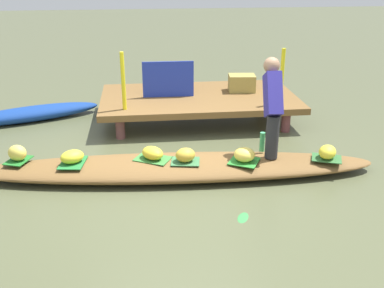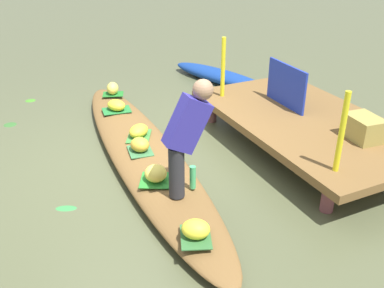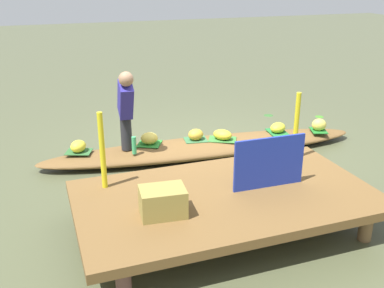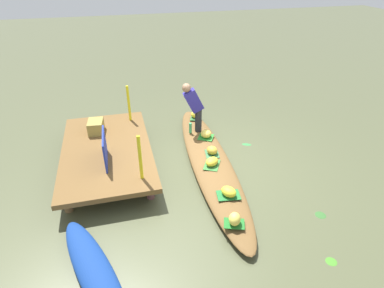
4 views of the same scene
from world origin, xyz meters
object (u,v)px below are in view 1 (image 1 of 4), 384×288
(banana_bunch_1, at_px, (72,157))
(water_bottle, at_px, (262,142))
(vendor_boat, at_px, (175,167))
(banana_bunch_2, at_px, (327,152))
(banana_bunch_4, at_px, (185,155))
(banana_bunch_0, at_px, (244,155))
(produce_crate, at_px, (242,83))
(market_banner, at_px, (168,79))
(moored_boat, at_px, (31,114))
(banana_bunch_5, at_px, (17,153))
(banana_bunch_3, at_px, (153,153))
(vendor_person, at_px, (272,102))

(banana_bunch_1, distance_m, water_bottle, 2.39)
(vendor_boat, bearing_deg, banana_bunch_2, -2.50)
(banana_bunch_4, bearing_deg, vendor_boat, 147.93)
(banana_bunch_0, height_order, produce_crate, produce_crate)
(banana_bunch_4, distance_m, market_banner, 2.20)
(market_banner, bearing_deg, moored_boat, 174.48)
(banana_bunch_0, xyz_separation_m, banana_bunch_5, (-2.76, 0.35, 0.01))
(banana_bunch_3, bearing_deg, produce_crate, 54.23)
(produce_crate, bearing_deg, banana_bunch_1, -139.16)
(banana_bunch_3, bearing_deg, banana_bunch_2, -6.22)
(water_bottle, bearing_deg, vendor_person, -55.51)
(banana_bunch_2, xyz_separation_m, banana_bunch_5, (-3.81, 0.38, 0.01))
(banana_bunch_1, bearing_deg, banana_bunch_2, -4.24)
(banana_bunch_1, distance_m, banana_bunch_5, 0.69)
(banana_bunch_0, xyz_separation_m, water_bottle, (0.30, 0.30, 0.04))
(banana_bunch_3, bearing_deg, vendor_person, -0.21)
(banana_bunch_1, bearing_deg, banana_bunch_3, 0.16)
(vendor_boat, height_order, moored_boat, moored_boat)
(banana_bunch_2, bearing_deg, vendor_boat, 174.32)
(moored_boat, height_order, banana_bunch_3, banana_bunch_3)
(moored_boat, distance_m, banana_bunch_2, 4.82)
(banana_bunch_2, xyz_separation_m, market_banner, (-1.82, 2.27, 0.41))
(moored_boat, relative_size, vendor_person, 1.88)
(vendor_person, height_order, water_bottle, vendor_person)
(banana_bunch_3, relative_size, banana_bunch_5, 1.30)
(vendor_person, height_order, market_banner, vendor_person)
(vendor_boat, distance_m, banana_bunch_4, 0.25)
(banana_bunch_4, bearing_deg, banana_bunch_3, 162.38)
(banana_bunch_2, height_order, banana_bunch_3, banana_bunch_2)
(banana_bunch_4, relative_size, vendor_person, 0.20)
(moored_boat, relative_size, market_banner, 2.73)
(market_banner, xyz_separation_m, produce_crate, (1.26, 0.19, -0.15))
(market_banner, bearing_deg, water_bottle, -60.03)
(moored_boat, distance_m, banana_bunch_1, 2.50)
(banana_bunch_3, bearing_deg, banana_bunch_4, -17.62)
(banana_bunch_1, height_order, produce_crate, produce_crate)
(banana_bunch_1, relative_size, banana_bunch_4, 1.18)
(banana_bunch_3, distance_m, produce_crate, 2.75)
(vendor_boat, xyz_separation_m, banana_bunch_0, (0.84, -0.15, 0.20))
(banana_bunch_3, bearing_deg, banana_bunch_0, -10.30)
(vendor_boat, bearing_deg, moored_boat, 136.65)
(banana_bunch_1, xyz_separation_m, banana_bunch_5, (-0.68, 0.15, 0.02))
(banana_bunch_0, distance_m, water_bottle, 0.42)
(moored_boat, distance_m, water_bottle, 4.02)
(banana_bunch_1, relative_size, market_banner, 0.35)
(vendor_boat, height_order, banana_bunch_2, banana_bunch_2)
(banana_bunch_1, distance_m, banana_bunch_3, 0.97)
(moored_boat, height_order, market_banner, market_banner)
(water_bottle, bearing_deg, produce_crate, 84.91)
(vendor_person, bearing_deg, banana_bunch_2, -18.77)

